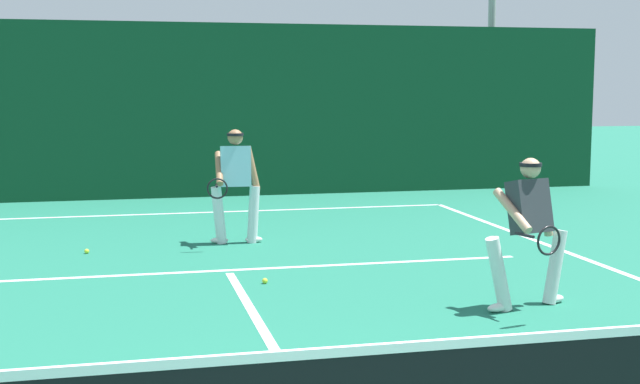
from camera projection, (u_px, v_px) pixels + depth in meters
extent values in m
cube|color=white|center=(194.00, 213.00, 15.63)|extent=(9.47, 0.10, 0.01)
cube|color=white|center=(228.00, 270.00, 10.77)|extent=(7.72, 0.10, 0.01)
cube|color=white|center=(275.00, 350.00, 7.51)|extent=(0.10, 6.40, 0.01)
cube|color=white|center=(386.00, 348.00, 4.29)|extent=(10.21, 0.03, 0.05)
cylinder|color=silver|center=(555.00, 267.00, 9.11)|extent=(0.30, 0.21, 0.80)
cylinder|color=silver|center=(499.00, 274.00, 8.75)|extent=(0.36, 0.22, 0.80)
ellipsoid|color=white|center=(554.00, 299.00, 9.15)|extent=(0.28, 0.17, 0.09)
ellipsoid|color=white|center=(498.00, 308.00, 8.79)|extent=(0.28, 0.17, 0.09)
cube|color=#2D3338|center=(529.00, 207.00, 8.85)|extent=(0.48, 0.43, 0.59)
cylinder|color=tan|center=(546.00, 208.00, 8.95)|extent=(0.22, 0.14, 0.61)
cylinder|color=tan|center=(512.00, 211.00, 8.74)|extent=(0.23, 0.55, 0.42)
sphere|color=tan|center=(531.00, 168.00, 8.80)|extent=(0.21, 0.21, 0.21)
cylinder|color=black|center=(531.00, 165.00, 8.79)|extent=(0.28, 0.28, 0.04)
cylinder|color=black|center=(525.00, 235.00, 8.53)|extent=(0.10, 0.26, 0.03)
torus|color=black|center=(549.00, 241.00, 8.23)|extent=(0.29, 0.10, 0.29)
cylinder|color=silver|center=(253.00, 214.00, 12.63)|extent=(0.21, 0.16, 0.85)
cylinder|color=silver|center=(219.00, 215.00, 12.56)|extent=(0.24, 0.17, 0.85)
ellipsoid|color=white|center=(254.00, 239.00, 12.68)|extent=(0.27, 0.13, 0.09)
ellipsoid|color=white|center=(219.00, 240.00, 12.60)|extent=(0.27, 0.13, 0.09)
cube|color=#8CCCE0|center=(236.00, 166.00, 12.51)|extent=(0.45, 0.31, 0.61)
cylinder|color=#9E704C|center=(252.00, 168.00, 12.55)|extent=(0.24, 0.12, 0.65)
cylinder|color=#9E704C|center=(219.00, 168.00, 12.47)|extent=(0.14, 0.57, 0.48)
sphere|color=#9E704C|center=(235.00, 137.00, 12.45)|extent=(0.23, 0.23, 0.23)
cylinder|color=black|center=(235.00, 134.00, 12.45)|extent=(0.26, 0.26, 0.04)
cylinder|color=black|center=(216.00, 186.00, 12.25)|extent=(0.05, 0.26, 0.03)
torus|color=black|center=(217.00, 189.00, 11.91)|extent=(0.29, 0.04, 0.29)
sphere|color=#D1E033|center=(87.00, 251.00, 11.84)|extent=(0.07, 0.07, 0.07)
sphere|color=#D1E033|center=(265.00, 281.00, 10.05)|extent=(0.07, 0.07, 0.07)
cube|color=#104025|center=(183.00, 111.00, 17.60)|extent=(18.55, 0.12, 3.58)
cylinder|color=#9EA39E|center=(491.00, 54.00, 20.79)|extent=(0.18, 0.18, 6.12)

